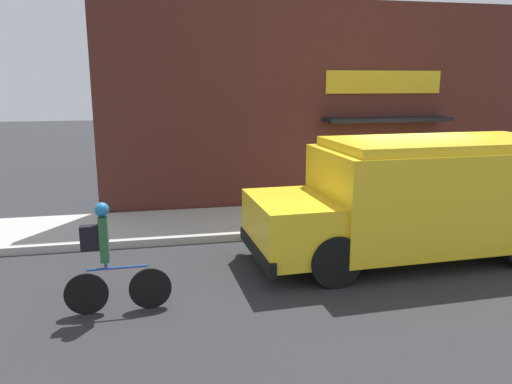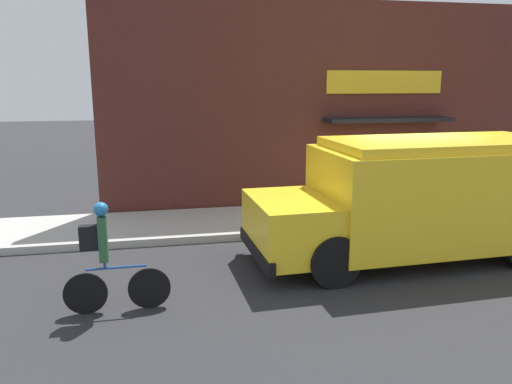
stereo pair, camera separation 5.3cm
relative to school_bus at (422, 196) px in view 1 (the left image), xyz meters
The scene contains 6 objects.
ground_plane 2.07m from the school_bus, 75.18° to the left, with size 70.00×70.00×0.00m, color #2B2B2D.
sidewalk 3.06m from the school_bus, 81.24° to the left, with size 28.00×2.35×0.16m.
storefront 4.41m from the school_bus, 83.80° to the left, with size 13.48×0.90×5.32m.
school_bus is the anchor object (origin of this frame).
cyclist 5.81m from the school_bus, 167.53° to the right, with size 1.54×0.20×1.67m.
trash_bin 3.51m from the school_bus, 76.34° to the left, with size 0.61×0.61×0.95m.
Camera 1 is at (-5.39, -9.98, 3.34)m, focal length 35.00 mm.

